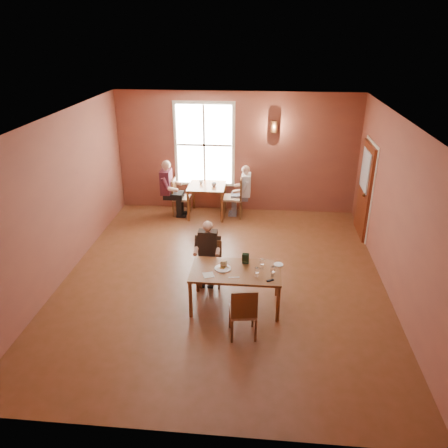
# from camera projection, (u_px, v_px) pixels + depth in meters

# --- Properties ---
(ground) EXTENTS (6.00, 7.00, 0.01)m
(ground) POSITION_uv_depth(u_px,v_px,m) (223.00, 278.00, 8.33)
(ground) COLOR brown
(ground) RESTS_ON ground
(wall_back) EXTENTS (6.00, 0.04, 3.00)m
(wall_back) POSITION_uv_depth(u_px,v_px,m) (236.00, 153.00, 10.88)
(wall_back) COLOR brown
(wall_back) RESTS_ON ground
(wall_front) EXTENTS (6.00, 0.04, 3.00)m
(wall_front) POSITION_uv_depth(u_px,v_px,m) (191.00, 331.00, 4.54)
(wall_front) COLOR brown
(wall_front) RESTS_ON ground
(wall_left) EXTENTS (0.04, 7.00, 3.00)m
(wall_left) POSITION_uv_depth(u_px,v_px,m) (60.00, 200.00, 7.96)
(wall_left) COLOR brown
(wall_left) RESTS_ON ground
(wall_right) EXTENTS (0.04, 7.00, 3.00)m
(wall_right) POSITION_uv_depth(u_px,v_px,m) (398.00, 212.00, 7.45)
(wall_right) COLOR brown
(wall_right) RESTS_ON ground
(ceiling) EXTENTS (6.00, 7.00, 0.04)m
(ceiling) POSITION_uv_depth(u_px,v_px,m) (223.00, 120.00, 7.09)
(ceiling) COLOR white
(ceiling) RESTS_ON wall_back
(window) EXTENTS (1.36, 0.10, 1.96)m
(window) POSITION_uv_depth(u_px,v_px,m) (204.00, 145.00, 10.82)
(window) COLOR white
(window) RESTS_ON wall_back
(door) EXTENTS (0.12, 1.04, 2.10)m
(door) POSITION_uv_depth(u_px,v_px,m) (364.00, 190.00, 9.73)
(door) COLOR maroon
(door) RESTS_ON ground
(wall_sconce) EXTENTS (0.16, 0.16, 0.28)m
(wall_sconce) POSITION_uv_depth(u_px,v_px,m) (274.00, 127.00, 10.42)
(wall_sconce) COLOR brown
(wall_sconce) RESTS_ON wall_back
(main_table) EXTENTS (1.50, 0.84, 0.70)m
(main_table) POSITION_uv_depth(u_px,v_px,m) (236.00, 288.00, 7.37)
(main_table) COLOR brown
(main_table) RESTS_ON ground
(chair_diner_main) EXTENTS (0.37, 0.37, 0.83)m
(chair_diner_main) POSITION_uv_depth(u_px,v_px,m) (211.00, 264.00, 7.98)
(chair_diner_main) COLOR brown
(chair_diner_main) RESTS_ON ground
(diner_main) EXTENTS (0.46, 0.46, 1.14)m
(diner_main) POSITION_uv_depth(u_px,v_px,m) (211.00, 258.00, 7.89)
(diner_main) COLOR #3D2A1B
(diner_main) RESTS_ON ground
(chair_empty) EXTENTS (0.45, 0.45, 0.89)m
(chair_empty) POSITION_uv_depth(u_px,v_px,m) (243.00, 311.00, 6.64)
(chair_empty) COLOR brown
(chair_empty) RESTS_ON ground
(plate_food) EXTENTS (0.28, 0.28, 0.04)m
(plate_food) POSITION_uv_depth(u_px,v_px,m) (223.00, 268.00, 7.26)
(plate_food) COLOR white
(plate_food) RESTS_ON main_table
(sandwich) EXTENTS (0.10, 0.10, 0.11)m
(sandwich) POSITION_uv_depth(u_px,v_px,m) (224.00, 265.00, 7.29)
(sandwich) COLOR #DBBB70
(sandwich) RESTS_ON main_table
(goblet_a) EXTENTS (0.08, 0.08, 0.19)m
(goblet_a) POSITION_uv_depth(u_px,v_px,m) (262.00, 263.00, 7.25)
(goblet_a) COLOR white
(goblet_a) RESTS_ON main_table
(goblet_b) EXTENTS (0.09, 0.09, 0.18)m
(goblet_b) POSITION_uv_depth(u_px,v_px,m) (273.00, 271.00, 7.03)
(goblet_b) COLOR white
(goblet_b) RESTS_ON main_table
(goblet_c) EXTENTS (0.07, 0.07, 0.18)m
(goblet_c) POSITION_uv_depth(u_px,v_px,m) (257.00, 272.00, 7.01)
(goblet_c) COLOR white
(goblet_c) RESTS_ON main_table
(menu_stand) EXTENTS (0.12, 0.06, 0.19)m
(menu_stand) POSITION_uv_depth(u_px,v_px,m) (246.00, 259.00, 7.39)
(menu_stand) COLOR black
(menu_stand) RESTS_ON main_table
(knife) EXTENTS (0.18, 0.04, 0.00)m
(knife) POSITION_uv_depth(u_px,v_px,m) (234.00, 277.00, 7.02)
(knife) COLOR silver
(knife) RESTS_ON main_table
(napkin) EXTENTS (0.22, 0.22, 0.01)m
(napkin) POSITION_uv_depth(u_px,v_px,m) (208.00, 275.00, 7.09)
(napkin) COLOR white
(napkin) RESTS_ON main_table
(side_plate) EXTENTS (0.21, 0.21, 0.01)m
(side_plate) POSITION_uv_depth(u_px,v_px,m) (278.00, 265.00, 7.39)
(side_plate) COLOR white
(side_plate) RESTS_ON main_table
(sunglasses) EXTENTS (0.12, 0.09, 0.01)m
(sunglasses) POSITION_uv_depth(u_px,v_px,m) (270.00, 280.00, 6.93)
(sunglasses) COLOR black
(sunglasses) RESTS_ON main_table
(second_table) EXTENTS (0.90, 0.90, 0.80)m
(second_table) POSITION_uv_depth(u_px,v_px,m) (207.00, 200.00, 10.96)
(second_table) COLOR brown
(second_table) RESTS_ON ground
(chair_diner_white) EXTENTS (0.45, 0.45, 1.02)m
(chair_diner_white) POSITION_uv_depth(u_px,v_px,m) (233.00, 197.00, 10.85)
(chair_diner_white) COLOR brown
(chair_diner_white) RESTS_ON ground
(diner_white) EXTENTS (0.50, 0.50, 1.26)m
(diner_white) POSITION_uv_depth(u_px,v_px,m) (234.00, 193.00, 10.80)
(diner_white) COLOR silver
(diner_white) RESTS_ON ground
(chair_diner_maroon) EXTENTS (0.41, 0.41, 0.93)m
(chair_diner_maroon) POSITION_uv_depth(u_px,v_px,m) (181.00, 197.00, 10.99)
(chair_diner_maroon) COLOR #4C2D1A
(chair_diner_maroon) RESTS_ON ground
(diner_maroon) EXTENTS (0.55, 0.55, 1.38)m
(diner_maroon) POSITION_uv_depth(u_px,v_px,m) (180.00, 188.00, 10.90)
(diner_maroon) COLOR #561923
(diner_maroon) RESTS_ON ground
(cup_a) EXTENTS (0.13, 0.13, 0.10)m
(cup_a) POSITION_uv_depth(u_px,v_px,m) (214.00, 185.00, 10.70)
(cup_a) COLOR silver
(cup_a) RESTS_ON second_table
(cup_b) EXTENTS (0.12, 0.12, 0.09)m
(cup_b) POSITION_uv_depth(u_px,v_px,m) (201.00, 182.00, 10.86)
(cup_b) COLOR white
(cup_b) RESTS_ON second_table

